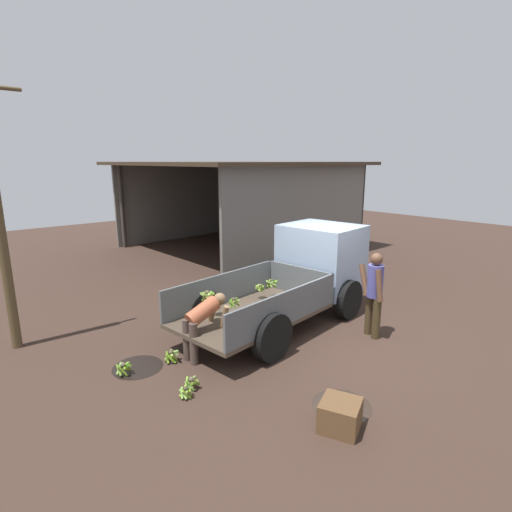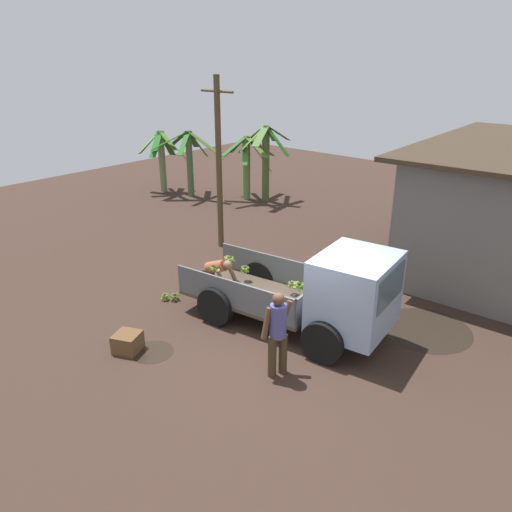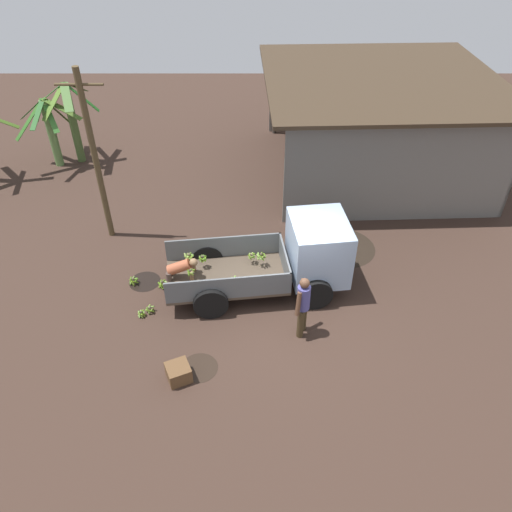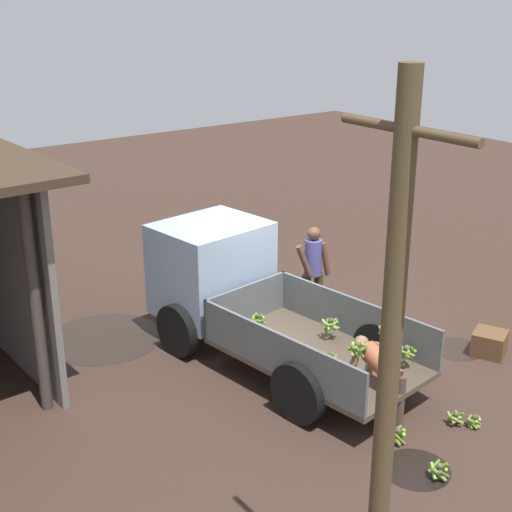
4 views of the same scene
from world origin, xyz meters
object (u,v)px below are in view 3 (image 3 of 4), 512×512
Objects in this scene: utility_pole at (95,157)px; banana_bunch_on_ground_2 at (141,314)px; banana_bunch_on_ground_0 at (163,284)px; wooden_crate_0 at (178,373)px; banana_bunch_on_ground_3 at (150,309)px; person_worker_loading at (179,272)px; banana_bunch_on_ground_1 at (133,280)px; cargo_truck at (299,255)px; person_foreground_visitor at (303,304)px.

utility_pole reaches higher than banana_bunch_on_ground_2.
utility_pole is 4.62m from banana_bunch_on_ground_2.
banana_bunch_on_ground_0 is 0.60× the size of wooden_crate_0.
utility_pole is at bearing 117.32° from banana_bunch_on_ground_3.
person_worker_loading reaches higher than banana_bunch_on_ground_2.
banana_bunch_on_ground_1 is 1.36× the size of banana_bunch_on_ground_2.
banana_bunch_on_ground_0 is 3.13m from wooden_crate_0.
person_worker_loading is 0.80m from banana_bunch_on_ground_0.
person_worker_loading is 1.19m from banana_bunch_on_ground_3.
banana_bunch_on_ground_3 is at bearing 115.39° from wooden_crate_0.
banana_bunch_on_ground_1 reaches higher than banana_bunch_on_ground_3.
cargo_truck reaches higher than wooden_crate_0.
banana_bunch_on_ground_3 is (-3.78, 0.69, -0.83)m from person_foreground_visitor.
banana_bunch_on_ground_2 is 0.40× the size of wooden_crate_0.
cargo_truck is at bearing 48.10° from wooden_crate_0.
utility_pole is 10.16× the size of wooden_crate_0.
banana_bunch_on_ground_0 is (-3.61, -0.10, -0.90)m from cargo_truck.
banana_bunch_on_ground_3 is (0.63, -1.09, -0.00)m from banana_bunch_on_ground_1.
utility_pole is at bearing 132.05° from person_worker_loading.
cargo_truck is 4.52m from banana_bunch_on_ground_1.
person_worker_loading reaches higher than banana_bunch_on_ground_0.
wooden_crate_0 is (2.74, -5.46, -2.43)m from utility_pole.
utility_pole is 6.57m from wooden_crate_0.
person_foreground_visitor is at bearing -7.81° from banana_bunch_on_ground_2.
person_foreground_visitor reaches higher than wooden_crate_0.
person_worker_loading reaches higher than banana_bunch_on_ground_1.
banana_bunch_on_ground_0 is at bearing -51.53° from utility_pole.
banana_bunch_on_ground_2 is at bearing -142.55° from banana_bunch_on_ground_3.
banana_bunch_on_ground_1 is at bearing 172.34° from cargo_truck.
banana_bunch_on_ground_0 is at bearing 104.80° from wooden_crate_0.
banana_bunch_on_ground_1 is 0.54× the size of wooden_crate_0.
banana_bunch_on_ground_2 is at bearing 12.78° from person_foreground_visitor.
banana_bunch_on_ground_0 is 1.50× the size of banana_bunch_on_ground_2.
banana_bunch_on_ground_1 is (-0.81, 0.14, -0.00)m from banana_bunch_on_ground_0.
utility_pole is 3.57m from banana_bunch_on_ground_1.
person_foreground_visitor reaches higher than person_worker_loading.
banana_bunch_on_ground_1 is at bearing -63.99° from utility_pole.
banana_bunch_on_ground_0 reaches higher than banana_bunch_on_ground_3.
cargo_truck is 24.29× the size of banana_bunch_on_ground_2.
utility_pole is 3.99m from banana_bunch_on_ground_0.
banana_bunch_on_ground_0 is 1.16m from banana_bunch_on_ground_2.
wooden_crate_0 reaches higher than banana_bunch_on_ground_2.
cargo_truck reaches higher than person_foreground_visitor.
cargo_truck is at bearing 16.78° from banana_bunch_on_ground_2.
person_worker_loading is at bearing -20.81° from banana_bunch_on_ground_0.
person_foreground_visitor is (5.53, -4.08, -1.67)m from utility_pole.
wooden_crate_0 is (1.18, -1.93, 0.10)m from banana_bunch_on_ground_2.
utility_pole is 7.07m from person_foreground_visitor.
utility_pole is 4.08m from person_worker_loading.
cargo_truck reaches higher than banana_bunch_on_ground_1.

